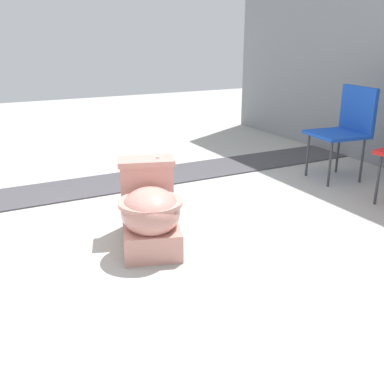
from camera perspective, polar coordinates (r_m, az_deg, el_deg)
ground_plane at (r=2.99m, az=-6.84°, el=-5.78°), size 14.00×14.00×0.00m
gravel_strip at (r=4.18m, az=-6.21°, el=1.71°), size 0.56×8.00×0.01m
toilet at (r=2.82m, az=-5.42°, el=-2.48°), size 0.71×0.55×0.52m
folding_chair_left at (r=4.30m, az=19.09°, el=8.24°), size 0.49×0.49×0.83m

